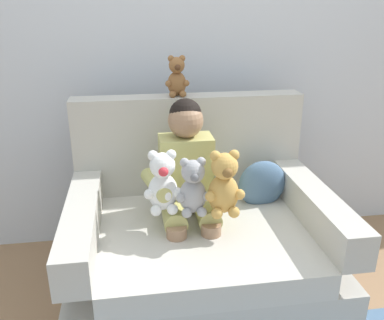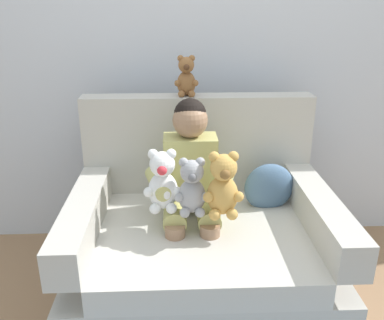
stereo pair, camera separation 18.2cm
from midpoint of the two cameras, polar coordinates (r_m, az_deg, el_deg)
name	(u,v)px [view 1 (the left image)]	position (r m, az deg, el deg)	size (l,w,h in m)	color
ground_plane	(200,297)	(2.27, -1.29, -18.45)	(8.00, 8.00, 0.00)	#936D4C
back_wall	(180,29)	(2.48, -3.82, 17.67)	(6.00, 0.10, 2.60)	silver
armchair	(199,242)	(2.13, -1.52, -11.40)	(1.24, 0.97, 0.98)	#BCB7AD
seated_child	(188,177)	(2.00, -3.19, -2.40)	(0.45, 0.39, 0.82)	tan
plush_honey	(224,185)	(1.82, 1.60, -3.52)	(0.18, 0.15, 0.30)	gold
plush_grey	(193,188)	(1.83, -2.72, -3.94)	(0.16, 0.13, 0.27)	#9E9EA3
plush_white	(163,183)	(1.85, -6.87, -3.27)	(0.17, 0.14, 0.29)	white
plush_brown_on_backrest	(177,77)	(2.19, -4.54, 11.29)	(0.13, 0.10, 0.21)	brown
throw_pillow	(262,184)	(2.20, 7.35, -3.37)	(0.26, 0.12, 0.26)	slate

